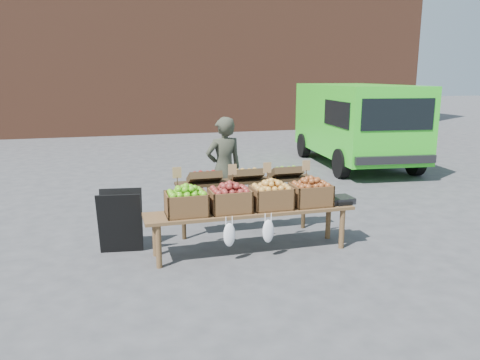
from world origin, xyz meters
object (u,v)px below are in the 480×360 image
object	(u,v)px
chalkboard_sign	(121,221)
back_table	(246,199)
crate_russet_pears	(230,201)
crate_golden_apples	(186,204)
crate_green_apples	(311,195)
crate_red_apples	(271,197)
vendor	(224,169)
display_bench	(251,231)
weighing_scale	(339,200)
delivery_van	(355,126)

from	to	relation	value
chalkboard_sign	back_table	distance (m)	1.78
chalkboard_sign	back_table	world-z (taller)	back_table
back_table	crate_russet_pears	distance (m)	0.86
crate_golden_apples	crate_green_apples	distance (m)	1.65
crate_red_apples	crate_golden_apples	bearing A→B (deg)	180.00
vendor	chalkboard_sign	world-z (taller)	vendor
back_table	display_bench	size ratio (longest dim) A/B	0.78
chalkboard_sign	weighing_scale	distance (m)	2.90
crate_russet_pears	weighing_scale	xyz separation A→B (m)	(1.52, 0.00, -0.10)
delivery_van	chalkboard_sign	world-z (taller)	delivery_van
chalkboard_sign	crate_golden_apples	size ratio (longest dim) A/B	1.64
vendor	display_bench	distance (m)	1.58
vendor	weighing_scale	bearing A→B (deg)	120.44
back_table	crate_green_apples	world-z (taller)	back_table
back_table	crate_russet_pears	bearing A→B (deg)	-120.48
chalkboard_sign	crate_red_apples	size ratio (longest dim) A/B	1.64
display_bench	crate_red_apples	bearing A→B (deg)	0.00
vendor	chalkboard_sign	bearing A→B (deg)	22.96
delivery_van	weighing_scale	distance (m)	5.92
display_bench	crate_golden_apples	xyz separation A→B (m)	(-0.82, 0.00, 0.42)
display_bench	crate_red_apples	size ratio (longest dim) A/B	5.40
back_table	crate_golden_apples	world-z (taller)	back_table
chalkboard_sign	crate_red_apples	xyz separation A→B (m)	(1.88, -0.47, 0.30)
vendor	crate_golden_apples	world-z (taller)	vendor
crate_golden_apples	crate_green_apples	world-z (taller)	same
crate_golden_apples	crate_red_apples	size ratio (longest dim) A/B	1.00
delivery_van	crate_golden_apples	bearing A→B (deg)	-129.10
crate_golden_apples	crate_red_apples	xyz separation A→B (m)	(1.10, 0.00, 0.00)
vendor	display_bench	size ratio (longest dim) A/B	0.60
crate_green_apples	weighing_scale	size ratio (longest dim) A/B	1.47
delivery_van	back_table	size ratio (longest dim) A/B	2.15
delivery_van	crate_golden_apples	size ratio (longest dim) A/B	9.04
display_bench	crate_red_apples	distance (m)	0.51
crate_red_apples	crate_green_apples	xyz separation A→B (m)	(0.55, 0.00, 0.00)
chalkboard_sign	crate_red_apples	bearing A→B (deg)	-6.24
weighing_scale	crate_green_apples	bearing A→B (deg)	180.00
display_bench	crate_russet_pears	distance (m)	0.51
weighing_scale	vendor	bearing A→B (deg)	129.61
chalkboard_sign	weighing_scale	bearing A→B (deg)	-1.59
chalkboard_sign	delivery_van	bearing A→B (deg)	45.43
chalkboard_sign	crate_russet_pears	xyz separation A→B (m)	(1.33, -0.47, 0.30)
chalkboard_sign	crate_golden_apples	bearing A→B (deg)	-23.13
chalkboard_sign	crate_russet_pears	distance (m)	1.44
crate_green_apples	vendor	bearing A→B (deg)	118.46
vendor	back_table	world-z (taller)	vendor
display_bench	crate_green_apples	distance (m)	0.93
crate_russet_pears	crate_red_apples	xyz separation A→B (m)	(0.55, 0.00, 0.00)
back_table	weighing_scale	world-z (taller)	back_table
display_bench	chalkboard_sign	bearing A→B (deg)	163.80
chalkboard_sign	display_bench	size ratio (longest dim) A/B	0.30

